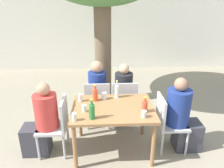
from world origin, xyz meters
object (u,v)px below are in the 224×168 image
object	(u,v)px
green_bottle_2	(92,111)
soda_bottle_3	(145,106)
water_bottle_0	(117,91)
dining_table_front	(113,113)
drinking_glass_1	(104,96)
person_seated_2	(98,94)
person_seated_3	(123,95)
soda_bottle_1	(95,95)
patio_chair_3	(124,101)
person_seated_1	(182,118)
patio_chair_2	(98,102)
drinking_glass_4	(144,114)
drinking_glass_3	(80,98)
drinking_glass_0	(84,108)
patio_chair_0	(58,123)
patio_chair_1	(167,120)
drinking_glass_2	(74,117)
person_seated_0	(42,123)

from	to	relation	value
green_bottle_2	soda_bottle_3	world-z (taller)	green_bottle_2
water_bottle_0	soda_bottle_3	world-z (taller)	water_bottle_0
dining_table_front	drinking_glass_1	world-z (taller)	drinking_glass_1
person_seated_2	soda_bottle_3	distance (m)	1.31
person_seated_3	water_bottle_0	distance (m)	0.71
soda_bottle_1	person_seated_3	bearing A→B (deg)	53.56
dining_table_front	soda_bottle_1	world-z (taller)	soda_bottle_1
patio_chair_3	person_seated_1	world-z (taller)	person_seated_1
patio_chair_2	drinking_glass_4	xyz separation A→B (m)	(0.65, -0.99, 0.30)
green_bottle_2	drinking_glass_3	bearing A→B (deg)	110.85
soda_bottle_1	drinking_glass_0	bearing A→B (deg)	-113.79
patio_chair_3	drinking_glass_1	bearing A→B (deg)	48.03
patio_chair_3	water_bottle_0	world-z (taller)	water_bottle_0
person_seated_3	drinking_glass_0	world-z (taller)	person_seated_3
patio_chair_0	patio_chair_2	distance (m)	0.91
patio_chair_1	drinking_glass_4	distance (m)	0.61
water_bottle_0	soda_bottle_1	distance (m)	0.36
patio_chair_2	soda_bottle_1	distance (m)	0.57
patio_chair_0	person_seated_1	world-z (taller)	person_seated_1
patio_chair_3	person_seated_2	world-z (taller)	person_seated_2
soda_bottle_1	person_seated_1	bearing A→B (deg)	-10.00
drinking_glass_0	drinking_glass_2	distance (m)	0.27
person_seated_1	soda_bottle_3	bearing A→B (deg)	104.00
patio_chair_3	drinking_glass_3	bearing A→B (deg)	32.05
drinking_glass_0	person_seated_3	bearing A→B (deg)	57.39
patio_chair_3	drinking_glass_2	bearing A→B (deg)	53.20
patio_chair_2	green_bottle_2	bearing A→B (deg)	86.81
patio_chair_1	drinking_glass_4	world-z (taller)	patio_chair_1
person_seated_0	green_bottle_2	bearing A→B (deg)	68.71
soda_bottle_3	drinking_glass_3	bearing A→B (deg)	157.99
patio_chair_3	patio_chair_0	bearing A→B (deg)	32.39
person_seated_0	person_seated_1	size ratio (longest dim) A/B	0.97
person_seated_3	green_bottle_2	world-z (taller)	person_seated_3
patio_chair_0	patio_chair_2	world-z (taller)	same
person_seated_1	green_bottle_2	xyz separation A→B (m)	(-1.37, -0.30, 0.33)
drinking_glass_0	patio_chair_0	bearing A→B (deg)	165.93
drinking_glass_1	drinking_glass_3	size ratio (longest dim) A/B	0.93
patio_chair_0	water_bottle_0	world-z (taller)	water_bottle_0
person_seated_3	drinking_glass_4	distance (m)	1.27
person_seated_0	drinking_glass_4	size ratio (longest dim) A/B	11.98
dining_table_front	drinking_glass_4	xyz separation A→B (m)	(0.40, -0.30, 0.14)
person_seated_1	water_bottle_0	bearing A→B (deg)	71.21
dining_table_front	patio_chair_3	distance (m)	0.74
person_seated_3	soda_bottle_3	size ratio (longest dim) A/B	5.09
person_seated_2	soda_bottle_3	size ratio (longest dim) A/B	5.35
patio_chair_3	drinking_glass_0	world-z (taller)	patio_chair_3
patio_chair_0	patio_chair_1	xyz separation A→B (m)	(1.68, 0.00, 0.00)
drinking_glass_2	soda_bottle_1	bearing A→B (deg)	65.65
person_seated_1	soda_bottle_1	xyz separation A→B (m)	(-1.34, 0.24, 0.32)
patio_chair_0	soda_bottle_3	size ratio (longest dim) A/B	3.93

